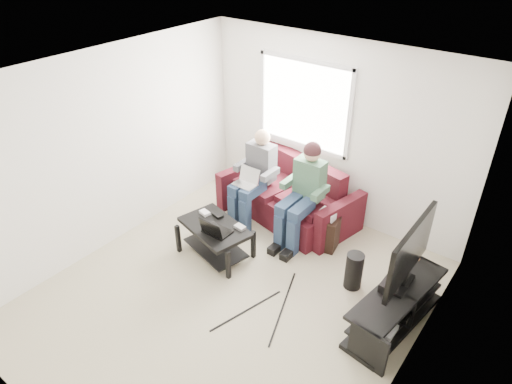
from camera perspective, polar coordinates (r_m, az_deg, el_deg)
floor at (r=5.59m, az=-3.02°, el=-12.67°), size 4.50×4.50×0.00m
ceiling at (r=4.21m, az=-4.03°, el=13.56°), size 4.50×4.50×0.00m
wall_back at (r=6.43m, az=9.71°, el=7.32°), size 4.50×0.00×4.50m
wall_front at (r=3.79m, az=-27.00°, el=-16.22°), size 4.50×0.00×4.50m
wall_left at (r=6.11m, az=-17.96°, el=4.84°), size 0.00×4.50×4.50m
wall_right at (r=4.02m, az=19.25°, el=-10.82°), size 0.00×4.50×4.50m
window at (r=6.53m, az=5.97°, el=10.83°), size 1.48×0.04×1.28m
sofa at (r=6.68m, az=4.27°, el=-0.86°), size 2.03×1.18×0.87m
person_left at (r=6.42m, az=-0.19°, el=2.26°), size 0.40×0.70×1.36m
person_right at (r=6.02m, az=5.98°, el=0.55°), size 0.40×0.71×1.41m
laptop_silver at (r=6.30m, az=-1.29°, el=1.40°), size 0.37×0.30×0.24m
coffee_table at (r=5.96m, az=-5.16°, el=-5.15°), size 1.04×0.78×0.46m
laptop_black at (r=5.71m, az=-4.90°, el=-4.03°), size 0.40×0.33×0.24m
controller_a at (r=6.11m, az=-6.43°, el=-2.59°), size 0.16×0.12×0.04m
controller_b at (r=6.04m, az=-4.79°, el=-2.92°), size 0.16×0.12×0.04m
controller_c at (r=5.81m, az=-2.02°, el=-4.42°), size 0.15×0.10×0.04m
tv_stand at (r=5.35m, az=17.00°, el=-13.79°), size 0.62×1.47×0.47m
tv at (r=4.96m, az=18.71°, el=-7.18°), size 0.12×1.10×0.81m
soundbar at (r=5.23m, az=16.74°, el=-10.24°), size 0.12×0.50×0.10m
drink_cup at (r=5.62m, az=19.51°, el=-7.40°), size 0.08×0.08×0.12m
console_white at (r=5.02m, az=15.32°, el=-15.97°), size 0.30×0.22×0.06m
console_grey at (r=5.51m, az=18.35°, el=-11.33°), size 0.34×0.26×0.08m
console_black at (r=5.26m, az=16.92°, el=-13.55°), size 0.38×0.30×0.07m
subwoofer at (r=5.65m, az=12.13°, el=-9.61°), size 0.21×0.21×0.48m
keyboard_floor at (r=5.27m, az=13.24°, el=-17.04°), size 0.27×0.44×0.02m
end_table at (r=6.20m, az=8.80°, el=-4.78°), size 0.32×0.32×0.57m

